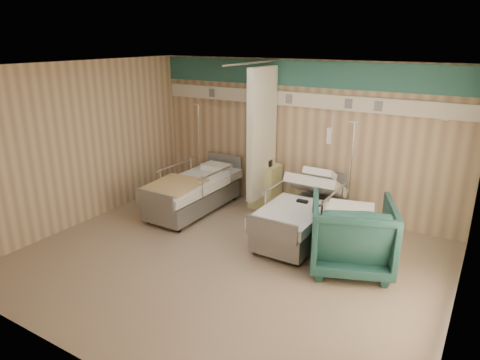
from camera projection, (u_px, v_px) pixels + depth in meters
name	position (u px, v px, depth m)	size (l,w,h in m)	color
ground	(227.00, 261.00, 6.35)	(6.00, 5.00, 0.00)	gray
room_walls	(234.00, 135.00, 5.98)	(6.04, 5.04, 2.82)	tan
bed_right	(301.00, 220.00, 7.01)	(1.00, 2.16, 0.63)	silver
bed_left	(194.00, 195.00, 8.09)	(1.00, 2.16, 0.63)	silver
bedside_cabinet	(265.00, 186.00, 8.27)	(0.50, 0.48, 0.85)	#DDDA8A
visitor_armchair	(351.00, 235.00, 6.03)	(1.11, 1.14, 1.04)	#1D4944
waffle_blanket	(352.00, 198.00, 5.85)	(0.63, 0.56, 0.07)	silver
iv_stand_right	(348.00, 205.00, 7.44)	(0.33, 0.33, 1.86)	silver
iv_stand_left	(200.00, 176.00, 9.01)	(0.34, 0.34, 1.90)	silver
call_remote	(302.00, 201.00, 6.89)	(0.18, 0.08, 0.04)	black
tan_blanket	(174.00, 185.00, 7.65)	(0.84, 1.06, 0.04)	tan
toiletry_bag	(266.00, 163.00, 8.07)	(0.21, 0.13, 0.11)	black
white_cup	(263.00, 161.00, 8.16)	(0.10, 0.10, 0.14)	white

